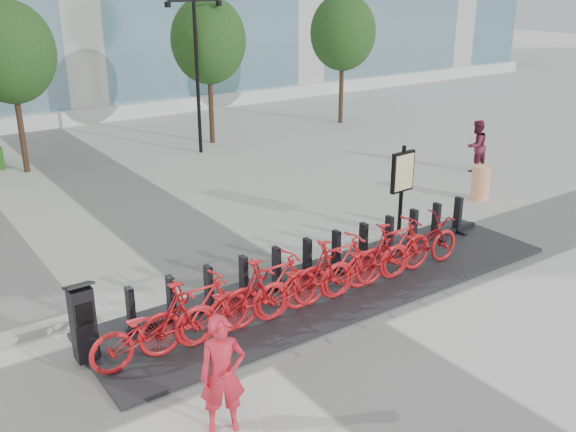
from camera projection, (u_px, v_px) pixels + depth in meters
ground at (290, 314)px, 11.42m from camera, size 120.00×120.00×0.00m
tree_1 at (10, 53)px, 18.57m from camera, size 2.60×2.60×5.10m
tree_2 at (208, 41)px, 22.07m from camera, size 2.60×2.60×5.10m
tree_3 at (343, 33)px, 25.29m from camera, size 2.60×2.60×5.10m
streetlamp at (196, 59)px, 20.92m from camera, size 2.00×0.20×5.00m
dock_pad at (336, 287)px, 12.34m from camera, size 9.60×2.40×0.08m
dock_rail_posts at (324, 256)px, 12.57m from camera, size 8.02×0.50×0.85m
bike_0 at (153, 328)px, 9.77m from camera, size 2.04×0.71×1.07m
bike_1 at (195, 312)px, 10.14m from camera, size 1.98×0.56×1.19m
bike_2 at (235, 302)px, 10.55m from camera, size 2.04×0.71×1.07m
bike_3 at (271, 288)px, 10.91m from camera, size 1.98×0.56×1.19m
bike_4 at (305, 280)px, 11.32m from camera, size 2.04×0.71×1.07m
bike_5 at (337, 267)px, 11.69m from camera, size 1.98×0.56×1.19m
bike_6 at (366, 261)px, 12.09m from camera, size 2.04×0.71×1.07m
bike_7 at (394, 249)px, 12.46m from camera, size 1.98×0.56×1.19m
bike_8 at (420, 244)px, 12.87m from camera, size 2.04×0.71×1.07m
kiosk at (83, 322)px, 9.74m from camera, size 0.41×0.35×1.33m
worker_red at (223, 375)px, 8.26m from camera, size 0.71×0.59×1.66m
pedestrian at (476, 146)px, 19.63m from camera, size 0.82×0.66×1.59m
construction_barrel at (480, 183)px, 17.16m from camera, size 0.63×0.63×0.93m
map_sign at (403, 176)px, 14.68m from camera, size 0.69×0.16×2.08m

